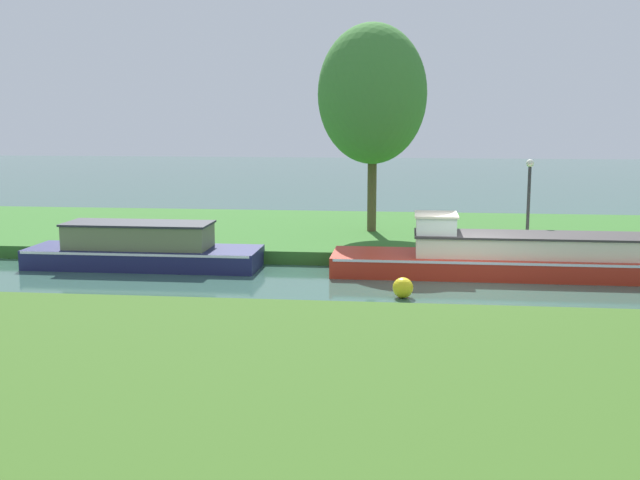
# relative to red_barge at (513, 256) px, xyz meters

# --- Properties ---
(ground_plane) EXTENTS (120.00, 120.00, 0.00)m
(ground_plane) POSITION_rel_red_barge_xyz_m (-1.46, -1.20, -0.54)
(ground_plane) COLOR #35594C
(riverbank_far) EXTENTS (72.00, 10.00, 0.40)m
(riverbank_far) POSITION_rel_red_barge_xyz_m (-1.46, 5.80, -0.34)
(riverbank_far) COLOR #326926
(riverbank_far) RESTS_ON ground_plane
(riverbank_near) EXTENTS (72.00, 10.00, 0.40)m
(riverbank_near) POSITION_rel_red_barge_xyz_m (-1.46, -10.20, -0.34)
(riverbank_near) COLOR #375E1E
(riverbank_near) RESTS_ON ground_plane
(red_barge) EXTENTS (9.64, 2.15, 1.71)m
(red_barge) POSITION_rel_red_barge_xyz_m (0.00, 0.00, 0.00)
(red_barge) COLOR red
(red_barge) RESTS_ON ground_plane
(navy_narrowboat) EXTENTS (6.81, 1.97, 1.32)m
(navy_narrowboat) POSITION_rel_red_barge_xyz_m (-10.65, 0.00, 0.00)
(navy_narrowboat) COLOR #1E214F
(navy_narrowboat) RESTS_ON ground_plane
(willow_tree_left) EXTENTS (3.66, 3.44, 7.06)m
(willow_tree_left) POSITION_rel_red_barge_xyz_m (-4.19, 4.76, 4.56)
(willow_tree_left) COLOR brown
(willow_tree_left) RESTS_ON riverbank_far
(lamp_post) EXTENTS (0.24, 0.24, 2.70)m
(lamp_post) POSITION_rel_red_barge_xyz_m (0.73, 2.47, 1.58)
(lamp_post) COLOR #333338
(lamp_post) RESTS_ON riverbank_far
(channel_buoy) EXTENTS (0.51, 0.51, 0.51)m
(channel_buoy) POSITION_rel_red_barge_xyz_m (-3.01, -3.06, -0.29)
(channel_buoy) COLOR yellow
(channel_buoy) RESTS_ON ground_plane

